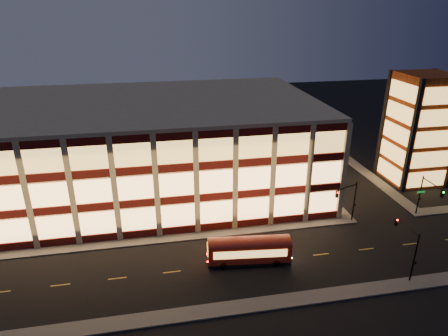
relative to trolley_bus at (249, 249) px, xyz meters
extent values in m
plane|color=black|center=(-7.03, 5.81, -1.80)|extent=(200.00, 200.00, 0.00)
cube|color=#514F4C|center=(-10.03, 6.81, -1.72)|extent=(54.00, 2.00, 0.15)
cube|color=#514F4C|center=(15.97, 22.81, -1.72)|extent=(2.00, 30.00, 0.15)
cube|color=#514F4C|center=(26.97, 22.81, -1.72)|extent=(2.00, 30.00, 0.15)
cube|color=#514F4C|center=(-7.03, -7.19, -1.72)|extent=(100.00, 2.00, 0.15)
cube|color=tan|center=(-10.03, 22.81, 5.20)|extent=(50.00, 30.00, 14.00)
cube|color=tan|center=(-10.03, 22.81, 12.45)|extent=(50.40, 30.40, 0.50)
cube|color=#470C0A|center=(-10.03, 7.69, -1.15)|extent=(50.10, 0.25, 1.00)
cube|color=#FFB66B|center=(-10.03, 7.71, 0.95)|extent=(49.00, 0.20, 3.00)
cube|color=#470C0A|center=(15.09, 22.81, -1.15)|extent=(0.25, 30.10, 1.00)
cube|color=#FFB66B|center=(15.07, 22.81, 0.95)|extent=(0.20, 29.00, 3.00)
cube|color=#470C0A|center=(-10.03, 7.69, 3.25)|extent=(50.10, 0.25, 1.00)
cube|color=#FFB66B|center=(-10.03, 7.71, 5.35)|extent=(49.00, 0.20, 3.00)
cube|color=#470C0A|center=(15.09, 22.81, 3.25)|extent=(0.25, 30.10, 1.00)
cube|color=#FFB66B|center=(15.07, 22.81, 5.35)|extent=(0.20, 29.00, 3.00)
cube|color=#470C0A|center=(-10.03, 7.69, 7.65)|extent=(50.10, 0.25, 1.00)
cube|color=#FFB66B|center=(-10.03, 7.71, 9.75)|extent=(49.00, 0.20, 3.00)
cube|color=#470C0A|center=(15.09, 22.81, 7.65)|extent=(0.25, 30.10, 1.00)
cube|color=#FFB66B|center=(15.07, 22.81, 9.75)|extent=(0.20, 29.00, 3.00)
cube|color=#8C3814|center=(32.97, 17.81, 7.20)|extent=(8.00, 8.00, 18.00)
cube|color=black|center=(28.97, 13.81, 7.20)|extent=(0.60, 0.60, 18.00)
cube|color=black|center=(28.97, 21.81, 7.20)|extent=(0.60, 0.60, 18.00)
cube|color=black|center=(36.97, 21.81, 7.20)|extent=(0.60, 0.60, 18.00)
cube|color=#F1B354|center=(32.97, 13.73, 0.00)|extent=(6.60, 0.16, 2.60)
cube|color=#F1B354|center=(28.89, 17.81, 0.00)|extent=(0.16, 6.60, 2.60)
cube|color=#F1B354|center=(32.97, 13.73, 3.40)|extent=(6.60, 0.16, 2.60)
cube|color=#F1B354|center=(28.89, 17.81, 3.40)|extent=(0.16, 6.60, 2.60)
cube|color=#F1B354|center=(32.97, 13.73, 6.80)|extent=(6.60, 0.16, 2.60)
cube|color=#F1B354|center=(28.89, 17.81, 6.80)|extent=(0.16, 6.60, 2.60)
cube|color=#F1B354|center=(32.97, 13.73, 10.20)|extent=(6.60, 0.16, 2.60)
cube|color=#F1B354|center=(28.89, 17.81, 10.20)|extent=(0.16, 6.60, 2.60)
cube|color=#F1B354|center=(32.97, 13.73, 13.60)|extent=(6.60, 0.16, 2.60)
cube|color=#F1B354|center=(28.89, 17.81, 13.60)|extent=(0.16, 6.60, 2.60)
cylinder|color=black|center=(16.47, 6.61, 1.20)|extent=(0.18, 0.18, 6.00)
cylinder|color=black|center=(14.72, 5.86, 3.90)|extent=(3.56, 1.63, 0.14)
cube|color=black|center=(12.97, 5.11, 3.40)|extent=(0.32, 0.32, 0.95)
sphere|color=#FF0C05|center=(12.97, 4.93, 3.70)|extent=(0.20, 0.20, 0.20)
cube|color=black|center=(16.47, 6.41, 0.80)|extent=(0.25, 0.18, 0.28)
cylinder|color=black|center=(26.47, 6.61, 1.20)|extent=(0.18, 0.18, 6.00)
cylinder|color=black|center=(26.47, 4.61, 3.90)|extent=(0.14, 4.00, 0.14)
cube|color=black|center=(26.47, 2.61, 3.40)|extent=(0.32, 0.32, 0.95)
sphere|color=#0CFF26|center=(26.47, 2.43, 3.70)|extent=(0.20, 0.20, 0.20)
cube|color=black|center=(26.47, 6.41, 0.80)|extent=(0.25, 0.18, 0.28)
cube|color=#0C7226|center=(26.47, 6.46, 1.80)|extent=(1.20, 0.06, 0.28)
cylinder|color=black|center=(16.47, -6.69, 1.20)|extent=(0.18, 0.18, 6.00)
cylinder|color=black|center=(16.47, -4.69, 3.90)|extent=(0.14, 4.00, 0.14)
cube|color=black|center=(16.47, -2.69, 3.40)|extent=(0.32, 0.32, 0.95)
sphere|color=#FF0C05|center=(16.47, -2.87, 3.70)|extent=(0.20, 0.20, 0.20)
cube|color=black|center=(16.47, -6.89, 0.80)|extent=(0.25, 0.18, 0.28)
cube|color=#961608|center=(0.00, 0.00, -0.17)|extent=(9.78, 3.43, 2.20)
cube|color=black|center=(0.00, 0.00, -1.46)|extent=(9.78, 3.43, 0.34)
cylinder|color=black|center=(-3.16, -0.71, -1.37)|extent=(0.89, 0.38, 0.86)
cylinder|color=black|center=(-2.93, 1.38, -1.37)|extent=(0.89, 0.38, 0.86)
cylinder|color=black|center=(2.93, -1.38, -1.37)|extent=(0.89, 0.38, 0.86)
cylinder|color=black|center=(3.16, 0.71, -1.37)|extent=(0.89, 0.38, 0.86)
cube|color=#F1B354|center=(-0.13, -1.22, 0.12)|extent=(8.38, 0.99, 0.96)
cube|color=#F1B354|center=(0.13, 1.22, 0.12)|extent=(8.38, 0.99, 0.96)
camera|label=1|loc=(-10.19, -37.75, 26.55)|focal=32.00mm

